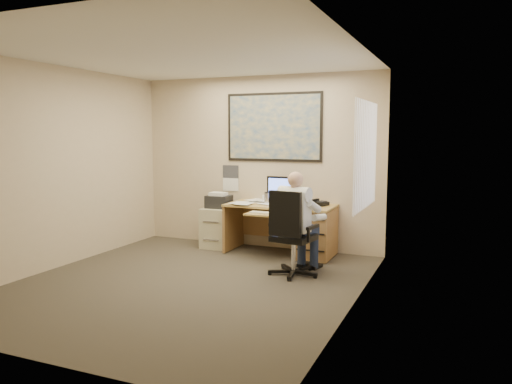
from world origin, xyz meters
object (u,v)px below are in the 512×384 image
at_px(desk, 302,226).
at_px(person, 295,223).
at_px(filing_cabinet, 219,224).
at_px(office_chair, 293,251).

xyz_separation_m(desk, person, (0.22, -0.99, 0.21)).
distance_m(desk, person, 1.03).
xyz_separation_m(filing_cabinet, office_chair, (1.61, -1.10, -0.05)).
bearing_deg(office_chair, filing_cabinet, 154.88).
relative_size(desk, person, 1.21).
height_order(desk, person, person).
relative_size(desk, filing_cabinet, 1.82).
relative_size(filing_cabinet, person, 0.66).
bearing_deg(person, desk, 114.62).
distance_m(filing_cabinet, office_chair, 1.95).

